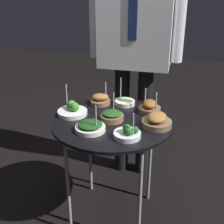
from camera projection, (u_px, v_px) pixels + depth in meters
ground_plane at (112, 213)px, 2.04m from camera, size 8.00×8.00×0.00m
serving_cart at (112, 127)px, 1.78m from camera, size 0.69×0.69×0.68m
bowl_roast_front_left at (157, 121)px, 1.68m from camera, size 0.16×0.16×0.18m
bowl_spinach_mid_left at (112, 116)px, 1.75m from camera, size 0.13×0.13×0.15m
bowl_broccoli_mid_right at (128, 133)px, 1.57m from camera, size 0.14×0.14×0.15m
bowl_broccoli_near_rim at (73, 110)px, 1.82m from camera, size 0.17×0.17×0.18m
bowl_roast_center at (150, 107)px, 1.85m from camera, size 0.13×0.13×0.14m
bowl_asparagus_front_center at (125, 102)px, 1.96m from camera, size 0.13×0.13×0.17m
bowl_roast_back_left at (100, 100)px, 1.96m from camera, size 0.13×0.13×0.14m
bowl_spinach_front_right at (90, 127)px, 1.64m from camera, size 0.16×0.16×0.16m
waiter_figure at (136, 31)px, 2.05m from camera, size 0.63×0.24×1.71m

